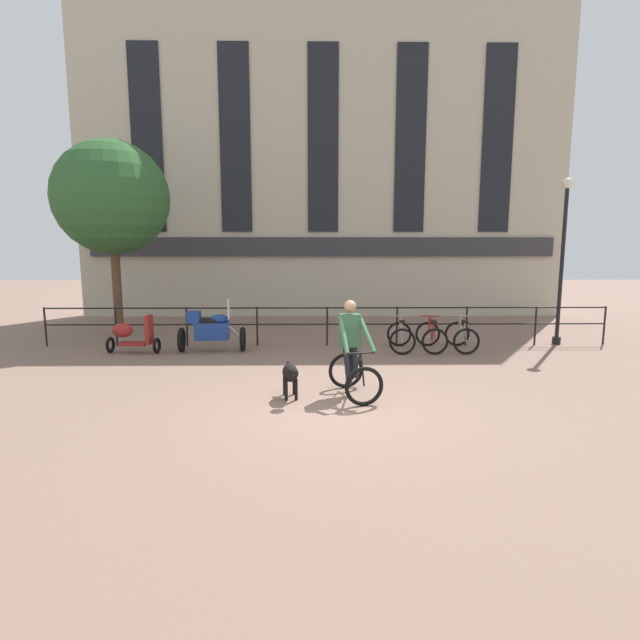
% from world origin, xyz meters
% --- Properties ---
extents(ground_plane, '(60.00, 60.00, 0.00)m').
position_xyz_m(ground_plane, '(0.00, 0.00, 0.00)').
color(ground_plane, '#846656').
extents(canal_railing, '(15.05, 0.05, 1.05)m').
position_xyz_m(canal_railing, '(-0.00, 5.20, 0.71)').
color(canal_railing, black).
rests_on(canal_railing, ground_plane).
extents(building_facade, '(18.00, 0.72, 11.68)m').
position_xyz_m(building_facade, '(-0.00, 10.99, 5.81)').
color(building_facade, '#BCB299').
rests_on(building_facade, ground_plane).
extents(cyclist_with_bike, '(0.91, 1.29, 1.70)m').
position_xyz_m(cyclist_with_bike, '(0.33, 0.78, 0.76)').
color(cyclist_with_bike, black).
rests_on(cyclist_with_bike, ground_plane).
extents(dog, '(0.34, 0.97, 0.65)m').
position_xyz_m(dog, '(-0.78, 0.53, 0.45)').
color(dog, black).
rests_on(dog, ground_plane).
extents(parked_motorcycle, '(1.69, 0.71, 1.35)m').
position_xyz_m(parked_motorcycle, '(-2.95, 4.48, 0.56)').
color(parked_motorcycle, black).
rests_on(parked_motorcycle, ground_plane).
extents(parked_bicycle_near_lamp, '(0.76, 1.17, 0.86)m').
position_xyz_m(parked_bicycle_near_lamp, '(1.87, 4.54, 0.36)').
color(parked_bicycle_near_lamp, black).
rests_on(parked_bicycle_near_lamp, ground_plane).
extents(parked_bicycle_mid_left, '(0.72, 1.15, 0.86)m').
position_xyz_m(parked_bicycle_mid_left, '(2.65, 4.54, 0.36)').
color(parked_bicycle_mid_left, black).
rests_on(parked_bicycle_mid_left, ground_plane).
extents(parked_bicycle_mid_right, '(0.74, 1.15, 0.86)m').
position_xyz_m(parked_bicycle_mid_right, '(3.44, 4.54, 0.36)').
color(parked_bicycle_mid_right, black).
rests_on(parked_bicycle_mid_right, ground_plane).
extents(parked_scooter, '(1.31, 0.51, 0.96)m').
position_xyz_m(parked_scooter, '(-4.91, 4.32, 0.46)').
color(parked_scooter, black).
rests_on(parked_scooter, ground_plane).
extents(street_lamp, '(0.28, 0.28, 4.41)m').
position_xyz_m(street_lamp, '(6.27, 5.29, 2.47)').
color(street_lamp, black).
rests_on(street_lamp, ground_plane).
extents(tree_canalside_left, '(3.29, 3.29, 5.69)m').
position_xyz_m(tree_canalside_left, '(-6.24, 6.98, 4.02)').
color(tree_canalside_left, brown).
rests_on(tree_canalside_left, ground_plane).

